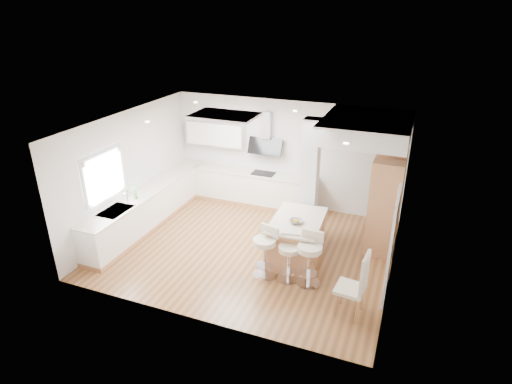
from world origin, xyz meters
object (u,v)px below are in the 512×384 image
at_px(dining_chair, 357,283).
at_px(bar_stool_b, 289,256).
at_px(peninsula, 297,239).
at_px(bar_stool_a, 265,249).
at_px(bar_stool_c, 310,256).

bearing_deg(dining_chair, bar_stool_b, 162.82).
relative_size(peninsula, bar_stool_b, 1.64).
height_order(bar_stool_a, bar_stool_b, bar_stool_a).
distance_m(bar_stool_c, dining_chair, 1.14).
relative_size(bar_stool_a, bar_stool_b, 1.10).
bearing_deg(bar_stool_a, bar_stool_b, 19.52).
bearing_deg(dining_chair, bar_stool_a, 169.24).
xyz_separation_m(peninsula, bar_stool_a, (-0.40, -0.83, 0.13)).
bearing_deg(bar_stool_a, bar_stool_c, 18.65).
xyz_separation_m(bar_stool_c, dining_chair, (0.98, -0.59, 0.05)).
bearing_deg(bar_stool_b, bar_stool_c, -8.56).
xyz_separation_m(peninsula, bar_stool_b, (0.08, -0.79, 0.07)).
distance_m(bar_stool_b, bar_stool_c, 0.40).
height_order(bar_stool_b, bar_stool_c, bar_stool_c).
relative_size(bar_stool_b, bar_stool_c, 0.88).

